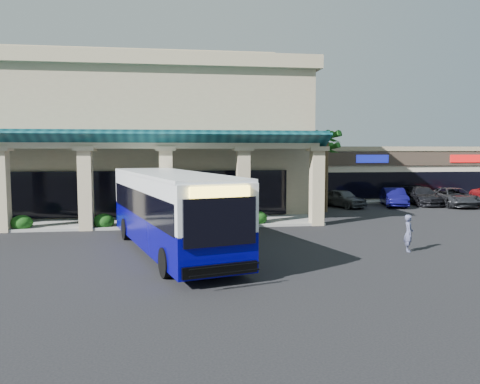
{
  "coord_description": "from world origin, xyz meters",
  "views": [
    {
      "loc": [
        -2.44,
        -22.06,
        4.48
      ],
      "look_at": [
        1.11,
        3.77,
        2.2
      ],
      "focal_mm": 35.0,
      "sensor_mm": 36.0,
      "label": 1
    }
  ],
  "objects": [
    {
      "name": "car_white",
      "position": [
        15.17,
        13.77,
        0.74
      ],
      "size": [
        2.7,
        4.77,
        1.49
      ],
      "primitive_type": "imported",
      "rotation": [
        0.0,
        0.0,
        -0.26
      ],
      "color": "#0C0A49",
      "rests_on": "ground"
    },
    {
      "name": "car_silver",
      "position": [
        10.79,
        13.73,
        0.72
      ],
      "size": [
        3.2,
        4.58,
        1.45
      ],
      "primitive_type": "imported",
      "rotation": [
        0.0,
        0.0,
        0.39
      ],
      "color": "#434649",
      "rests_on": "ground"
    },
    {
      "name": "broadleaf_tree",
      "position": [
        7.5,
        19.0,
        2.41
      ],
      "size": [
        2.6,
        2.6,
        4.81
      ],
      "primitive_type": null,
      "color": "#123F0E",
      "rests_on": "ground"
    },
    {
      "name": "palm_1",
      "position": [
        9.5,
        14.0,
        2.9
      ],
      "size": [
        2.4,
        2.4,
        5.8
      ],
      "primitive_type": null,
      "color": "#1A5316",
      "rests_on": "ground"
    },
    {
      "name": "car_gray",
      "position": [
        20.0,
        13.12,
        0.75
      ],
      "size": [
        3.04,
        5.64,
        1.5
      ],
      "primitive_type": "imported",
      "rotation": [
        0.0,
        0.0,
        -0.1
      ],
      "color": "#292A2E",
      "rests_on": "ground"
    },
    {
      "name": "ground",
      "position": [
        0.0,
        0.0,
        0.0
      ],
      "size": [
        110.0,
        110.0,
        0.0
      ],
      "primitive_type": "plane",
      "color": "black"
    },
    {
      "name": "transit_bus",
      "position": [
        -2.69,
        -1.24,
        1.77
      ],
      "size": [
        6.31,
        13.0,
        3.54
      ],
      "primitive_type": null,
      "rotation": [
        0.0,
        0.0,
        0.28
      ],
      "color": "#040178",
      "rests_on": "ground"
    },
    {
      "name": "main_building",
      "position": [
        -8.0,
        16.0,
        5.67
      ],
      "size": [
        30.8,
        14.8,
        11.35
      ],
      "primitive_type": null,
      "color": "tan",
      "rests_on": "ground"
    },
    {
      "name": "car_red",
      "position": [
        18.04,
        14.54,
        0.75
      ],
      "size": [
        2.63,
        5.33,
        1.49
      ],
      "primitive_type": "imported",
      "rotation": [
        0.0,
        0.0,
        -0.11
      ],
      "color": "black",
      "rests_on": "ground"
    },
    {
      "name": "strip_mall",
      "position": [
        18.0,
        24.0,
        2.45
      ],
      "size": [
        22.5,
        12.5,
        4.9
      ],
      "primitive_type": null,
      "color": "beige",
      "rests_on": "ground"
    },
    {
      "name": "pedestrian",
      "position": [
        7.84,
        -2.65,
        0.83
      ],
      "size": [
        0.58,
        0.71,
        1.66
      ],
      "primitive_type": "imported",
      "rotation": [
        0.0,
        0.0,
        1.22
      ],
      "color": "#4E5274",
      "rests_on": "ground"
    },
    {
      "name": "arcade",
      "position": [
        -8.0,
        6.8,
        2.85
      ],
      "size": [
        30.0,
        6.2,
        5.7
      ],
      "primitive_type": null,
      "color": "#0A363E",
      "rests_on": "ground"
    },
    {
      "name": "palm_0",
      "position": [
        8.5,
        11.0,
        3.3
      ],
      "size": [
        2.4,
        2.4,
        6.6
      ],
      "primitive_type": null,
      "color": "#1A5316",
      "rests_on": "ground"
    }
  ]
}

